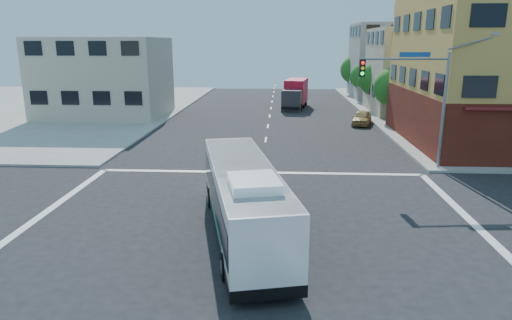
{
  "coord_description": "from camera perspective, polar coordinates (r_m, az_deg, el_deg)",
  "views": [
    {
      "loc": [
        1.18,
        -16.61,
        7.54
      ],
      "look_at": [
        -0.02,
        5.19,
        1.88
      ],
      "focal_mm": 32.0,
      "sensor_mm": 36.0,
      "label": 1
    }
  ],
  "objects": [
    {
      "name": "building_west",
      "position": [
        50.14,
        -18.41,
        9.75
      ],
      "size": [
        12.06,
        10.06,
        8.0
      ],
      "color": "#BEB49D",
      "rests_on": "ground"
    },
    {
      "name": "street_tree_d",
      "position": [
        69.47,
        12.26,
        11.17
      ],
      "size": [
        4.0,
        4.0,
        6.03
      ],
      "color": "#3C2816",
      "rests_on": "ground"
    },
    {
      "name": "street_tree_a",
      "position": [
        45.98,
        16.84,
        8.98
      ],
      "size": [
        3.6,
        3.6,
        5.53
      ],
      "color": "#3C2816",
      "rests_on": "ground"
    },
    {
      "name": "transit_bus",
      "position": [
        18.04,
        -1.6,
        -4.83
      ],
      "size": [
        4.6,
        11.04,
        3.2
      ],
      "rotation": [
        0.0,
        0.0,
        0.22
      ],
      "color": "black",
      "rests_on": "ground"
    },
    {
      "name": "street_tree_c",
      "position": [
        61.61,
        13.39,
        10.33
      ],
      "size": [
        3.4,
        3.4,
        5.29
      ],
      "color": "#3C2816",
      "rests_on": "ground"
    },
    {
      "name": "signal_mast_ne",
      "position": [
        28.47,
        19.47,
        8.54
      ],
      "size": [
        7.91,
        1.13,
        8.07
      ],
      "color": "slate",
      "rests_on": "ground"
    },
    {
      "name": "parked_car",
      "position": [
        44.09,
        13.1,
        5.18
      ],
      "size": [
        2.59,
        4.22,
        1.34
      ],
      "primitive_type": "imported",
      "rotation": [
        0.0,
        0.0,
        -0.27
      ],
      "color": "tan",
      "rests_on": "ground"
    },
    {
      "name": "building_east_far",
      "position": [
        66.54,
        17.25,
        11.7
      ],
      "size": [
        12.06,
        10.06,
        10.0
      ],
      "color": "gray",
      "rests_on": "ground"
    },
    {
      "name": "building_east_near",
      "position": [
        53.09,
        20.81,
        10.32
      ],
      "size": [
        12.06,
        10.06,
        9.0
      ],
      "color": "#C3B395",
      "rests_on": "ground"
    },
    {
      "name": "street_tree_b",
      "position": [
        53.75,
        14.88,
        10.0
      ],
      "size": [
        3.8,
        3.8,
        5.79
      ],
      "color": "#3C2816",
      "rests_on": "ground"
    },
    {
      "name": "ground",
      "position": [
        18.28,
        -0.84,
        -9.84
      ],
      "size": [
        120.0,
        120.0,
        0.0
      ],
      "primitive_type": "plane",
      "color": "black",
      "rests_on": "ground"
    },
    {
      "name": "box_truck",
      "position": [
        54.06,
        4.92,
        8.16
      ],
      "size": [
        3.29,
        7.59,
        3.3
      ],
      "rotation": [
        0.0,
        0.0,
        -0.16
      ],
      "color": "#29282E",
      "rests_on": "ground"
    }
  ]
}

